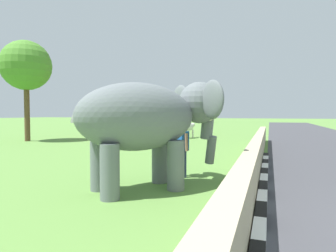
# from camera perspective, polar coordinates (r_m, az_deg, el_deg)

# --- Properties ---
(striped_curb) EXTENTS (16.20, 0.20, 0.24)m
(striped_curb) POSITION_cam_1_polar(r_m,az_deg,el_deg) (5.17, 17.88, -18.10)
(striped_curb) COLOR white
(striped_curb) RESTS_ON ground_plane
(barrier_parapet) EXTENTS (28.00, 0.36, 1.00)m
(barrier_parapet) POSITION_cam_1_polar(r_m,az_deg,el_deg) (7.34, 16.11, -8.81)
(barrier_parapet) COLOR tan
(barrier_parapet) RESTS_ON ground_plane
(elephant) EXTENTS (3.88, 3.78, 2.81)m
(elephant) POSITION_cam_1_polar(r_m,az_deg,el_deg) (7.32, -3.47, 1.60)
(elephant) COLOR slate
(elephant) RESTS_ON ground_plane
(person_handler) EXTENTS (0.53, 0.50, 1.66)m
(person_handler) POSITION_cam_1_polar(r_m,az_deg,el_deg) (8.71, 2.92, -4.10)
(person_handler) COLOR navy
(person_handler) RESTS_ON ground_plane
(bus_red) EXTENTS (9.49, 3.13, 3.50)m
(bus_red) POSITION_cam_1_polar(r_m,az_deg,el_deg) (26.32, -4.31, 2.85)
(bus_red) COLOR #B21E1E
(bus_red) RESTS_ON ground_plane
(cow_near) EXTENTS (1.60, 1.66, 1.23)m
(cow_near) POSITION_cam_1_polar(r_m,az_deg,el_deg) (22.34, 0.65, -0.19)
(cow_near) COLOR beige
(cow_near) RESTS_ON ground_plane
(cow_mid) EXTENTS (1.93, 0.84, 1.23)m
(cow_mid) POSITION_cam_1_polar(r_m,az_deg,el_deg) (22.35, 4.11, -0.20)
(cow_mid) COLOR beige
(cow_mid) RESTS_ON ground_plane
(tree_distant) EXTENTS (3.40, 3.40, 6.94)m
(tree_distant) POSITION_cam_1_polar(r_m,az_deg,el_deg) (22.43, -26.43, 10.64)
(tree_distant) COLOR brown
(tree_distant) RESTS_ON ground_plane
(hill_east) EXTENTS (29.36, 23.49, 12.45)m
(hill_east) POSITION_cam_1_polar(r_m,az_deg,el_deg) (67.84, -7.85, 0.88)
(hill_east) COLOR slate
(hill_east) RESTS_ON ground_plane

